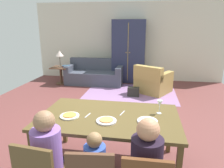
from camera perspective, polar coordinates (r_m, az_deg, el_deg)
name	(u,v)px	position (r m, az deg, el deg)	size (l,w,h in m)	color
ground_plane	(112,113)	(4.74, -0.07, -8.00)	(6.63, 6.34, 0.02)	brown
back_wall	(127,42)	(7.55, 4.16, 11.52)	(6.63, 0.10, 2.70)	beige
dining_table	(109,120)	(2.78, -0.82, -9.87)	(1.81, 1.09, 0.76)	brown
plate_near_man	(70,116)	(2.77, -11.58, -8.62)	(0.25, 0.25, 0.02)	silver
pizza_near_man	(70,115)	(2.76, -11.59, -8.33)	(0.17, 0.17, 0.01)	gold
plate_near_child	(106,121)	(2.58, -1.56, -10.10)	(0.25, 0.25, 0.02)	silver
pizza_near_child	(106,120)	(2.58, -1.56, -9.80)	(0.17, 0.17, 0.01)	#D9954D
plate_near_woman	(147,121)	(2.62, 9.71, -10.01)	(0.25, 0.25, 0.02)	silver
wine_glass	(160,104)	(2.83, 12.98, -5.43)	(0.07, 0.07, 0.19)	silver
fork	(88,115)	(2.76, -6.62, -8.58)	(0.02, 0.15, 0.01)	silver
knife	(122,113)	(2.82, 2.84, -8.00)	(0.01, 0.17, 0.01)	silver
person_man	(50,162)	(2.41, -16.64, -19.98)	(0.30, 0.41, 1.11)	#333857
area_rug	(130,93)	(6.11, 5.11, -2.38)	(2.60, 1.80, 0.01)	#916898
couch	(95,75)	(7.06, -4.70, 2.60)	(1.87, 0.86, 0.82)	#434756
armchair	(153,82)	(6.16, 11.11, 0.58)	(1.17, 1.17, 0.82)	#AA8C49
armoire	(129,52)	(7.18, 4.61, 8.90)	(1.10, 0.59, 2.10)	#282E4D
side_table	(61,73)	(7.16, -13.90, 3.00)	(0.56, 0.56, 0.58)	brown
table_lamp	(60,54)	(7.05, -14.24, 8.01)	(0.26, 0.26, 0.54)	brown
book_lower	(66,67)	(7.05, -12.54, 4.70)	(0.22, 0.16, 0.03)	maroon
book_upper	(66,66)	(7.05, -12.62, 4.92)	(0.22, 0.16, 0.03)	#365873
handbag	(133,92)	(5.78, 5.91, -2.15)	(0.32, 0.16, 0.26)	black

